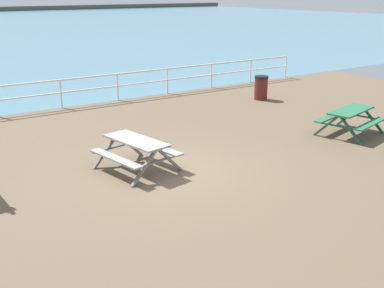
% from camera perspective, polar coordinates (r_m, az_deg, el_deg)
% --- Properties ---
extents(ground_plane, '(30.00, 24.00, 0.20)m').
position_cam_1_polar(ground_plane, '(11.65, -2.67, -3.70)').
color(ground_plane, brown).
extents(seaward_railing, '(23.07, 0.07, 1.08)m').
position_cam_1_polar(seaward_railing, '(18.24, -15.56, 6.52)').
color(seaward_railing, white).
rests_on(seaward_railing, ground).
extents(picnic_table_near_right, '(2.11, 1.89, 0.80)m').
position_cam_1_polar(picnic_table_near_right, '(15.12, 18.57, 3.24)').
color(picnic_table_near_right, '#286B47').
rests_on(picnic_table_near_right, ground).
extents(picnic_table_far_left, '(1.81, 2.04, 0.80)m').
position_cam_1_polar(picnic_table_far_left, '(11.56, -6.72, -0.37)').
color(picnic_table_far_left, gray).
rests_on(picnic_table_far_left, ground).
extents(litter_bin, '(0.55, 0.55, 0.95)m').
position_cam_1_polar(litter_bin, '(19.27, 8.31, 6.74)').
color(litter_bin, '#591E19').
rests_on(litter_bin, ground).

